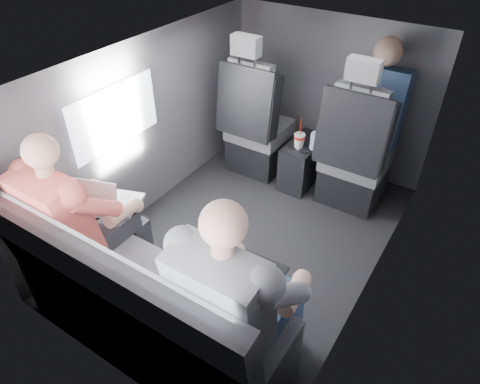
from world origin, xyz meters
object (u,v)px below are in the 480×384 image
Objects in this scene: front_seat_right at (354,160)px; laptop_white at (106,201)px; laptop_black at (250,271)px; water_bottle at (313,141)px; front_seat_left at (256,130)px; soda_cup at (299,140)px; passenger_rear_right at (239,299)px; passenger_front_right at (377,107)px; center_console at (303,162)px; passenger_rear_left at (81,219)px; rear_bench at (147,308)px.

front_seat_right is 3.21× the size of laptop_white.
laptop_black is at bearing -88.87° from front_seat_right.
laptop_white is at bearing -111.97° from water_bottle.
front_seat_left is 4.14× the size of laptop_black.
front_seat_right is at bearing 8.25° from soda_cup.
laptop_black is 0.24× the size of passenger_rear_right.
center_console is at bearing -155.38° from passenger_front_right.
laptop_white is 0.31× the size of passenger_rear_right.
front_seat_right is at bearing 61.35° from passenger_rear_left.
soda_cup is at bearing -8.39° from front_seat_left.
front_seat_right is 1.63m from laptop_black.
center_console is 0.76m from passenger_front_right.
passenger_rear_right is at bearing -10.43° from laptop_white.
passenger_rear_right is at bearing -73.36° from laptop_black.
front_seat_right is 2.64× the size of center_console.
rear_bench is at bearing -102.42° from passenger_front_right.
front_seat_right is 1.83m from passenger_rear_right.
laptop_black is at bearing -73.78° from center_console.
center_console is 0.29m from soda_cup.
laptop_black is (0.03, -1.62, 0.23)m from front_seat_right.
passenger_front_right reaches higher than passenger_rear_left.
soda_cup is 0.32× the size of passenger_front_right.
passenger_rear_left is at bearing -92.75° from front_seat_left.
front_seat_right is at bearing 58.35° from laptop_white.
soda_cup is at bearing 107.39° from laptop_black.
laptop_black is at bearing -0.42° from laptop_white.
front_seat_left is 1.03× the size of passenger_rear_left.
front_seat_left is 3.21× the size of laptop_white.
front_seat_right is 1.03× the size of passenger_rear_left.
rear_bench is (0.45, -1.90, -0.09)m from front_seat_left.
rear_bench is at bearing -149.32° from laptop_black.
rear_bench is (-0.00, -1.94, 0.11)m from center_console.
front_seat_right reaches higher than laptop_white.
center_console is 1.73× the size of soda_cup.
passenger_rear_left is at bearing -88.64° from laptop_white.
passenger_rear_right is (0.06, -0.19, 0.02)m from laptop_black.
front_seat_left is 1.88m from laptop_black.
laptop_white is (-0.09, -1.61, 0.23)m from front_seat_left.
water_bottle is 1.72m from laptop_white.
front_seat_left is at bearing 87.25° from passenger_rear_left.
passenger_rear_left is at bearing -169.40° from laptop_black.
center_console is (0.45, 0.04, -0.20)m from front_seat_left.
passenger_rear_left reaches higher than rear_bench.
front_seat_left is at bearing 180.00° from front_seat_right.
water_bottle is (-0.35, -0.02, 0.07)m from front_seat_right.
front_seat_left is 0.49m from center_console.
passenger_rear_right reaches higher than water_bottle.
front_seat_left is 0.46m from soda_cup.
front_seat_left is 7.94× the size of water_bottle.
passenger_rear_right is (0.54, -1.85, 0.45)m from center_console.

